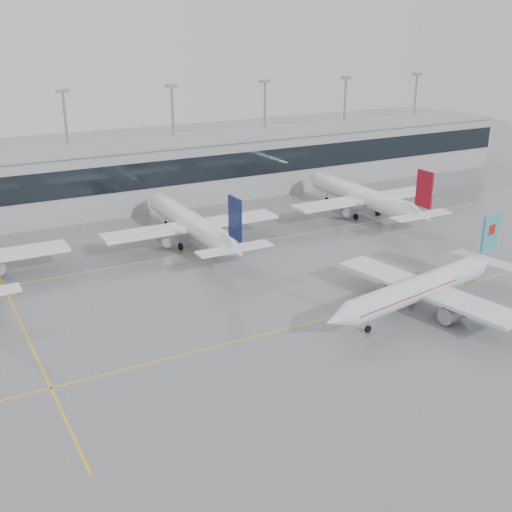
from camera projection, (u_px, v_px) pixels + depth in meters
ground at (304, 324)px, 77.62m from camera, size 320.00×320.00×0.00m
taxi_line_main at (304, 324)px, 77.62m from camera, size 120.00×0.25×0.01m
taxi_line_north at (202, 252)px, 102.34m from camera, size 120.00×0.25×0.01m
taxi_line_cross at (24, 329)px, 76.41m from camera, size 0.25×60.00×0.01m
terminal at (134, 176)px, 126.65m from camera, size 180.00×15.00×12.00m
terminal_glass at (147, 176)px, 119.92m from camera, size 180.00×0.20×5.00m
terminal_roof at (132, 144)px, 124.53m from camera, size 182.00×16.00×0.40m
light_masts at (122, 134)px, 129.08m from camera, size 156.40×1.00×22.60m
air_canada_jet at (424, 287)px, 80.48m from camera, size 33.29×26.09×10.13m
parked_jet_c at (192, 224)px, 104.11m from camera, size 29.64×36.96×11.72m
parked_jet_d at (364, 197)px, 119.94m from camera, size 29.64×36.96×11.72m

